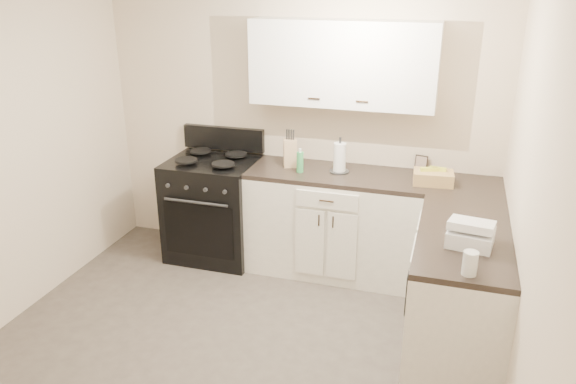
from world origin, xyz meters
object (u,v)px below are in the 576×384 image
(stove, at_px, (214,210))
(countertop_grill, at_px, (470,237))
(paper_towel, at_px, (340,158))
(knife_block, at_px, (290,153))
(wicker_basket, at_px, (433,178))

(stove, bearing_deg, countertop_grill, -25.57)
(paper_towel, height_order, countertop_grill, paper_towel)
(knife_block, bearing_deg, stove, 163.71)
(stove, bearing_deg, paper_towel, 2.35)
(stove, distance_m, knife_block, 0.95)
(stove, bearing_deg, wicker_basket, -0.49)
(countertop_grill, bearing_deg, stove, 162.65)
(paper_towel, bearing_deg, countertop_grill, -46.23)
(stove, relative_size, countertop_grill, 3.54)
(countertop_grill, bearing_deg, wicker_basket, 113.48)
(knife_block, distance_m, wicker_basket, 1.24)
(knife_block, xyz_separation_m, wicker_basket, (1.24, -0.08, -0.07))
(stove, xyz_separation_m, paper_towel, (1.17, 0.05, 0.61))
(knife_block, relative_size, wicker_basket, 0.78)
(stove, distance_m, wicker_basket, 2.03)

